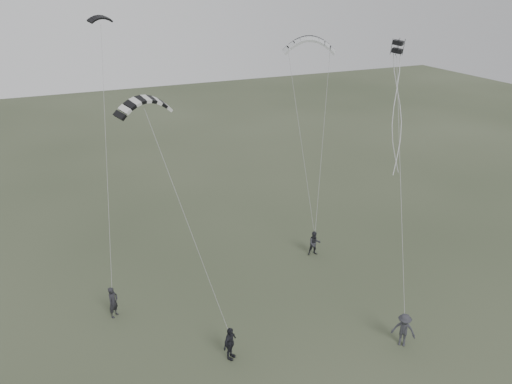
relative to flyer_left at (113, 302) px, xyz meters
name	(u,v)px	position (x,y,z in m)	size (l,w,h in m)	color
ground	(283,340)	(7.86, -5.69, -0.94)	(140.00, 140.00, 0.00)	#303825
flyer_left	(113,302)	(0.00, 0.00, 0.00)	(0.69, 0.45, 1.89)	black
flyer_right	(314,243)	(13.87, 1.43, -0.06)	(0.86, 0.67, 1.77)	#26262C
flyer_center	(230,343)	(4.80, -5.88, -0.02)	(1.08, 0.45, 1.84)	black
flyer_far	(404,330)	(13.42, -8.57, 0.01)	(1.23, 0.71, 1.90)	#2C2C32
kite_dark_small	(100,17)	(1.99, 7.05, 14.74)	(1.47, 0.44, 0.49)	black
kite_pale_large	(310,39)	(15.78, 6.63, 12.95)	(3.63, 0.82, 1.52)	#AFB2B4
kite_striped	(143,99)	(2.23, -2.49, 11.85)	(2.65, 0.66, 1.07)	black
kite_box	(398,47)	(17.08, -1.16, 13.24)	(0.55, 0.55, 0.68)	black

